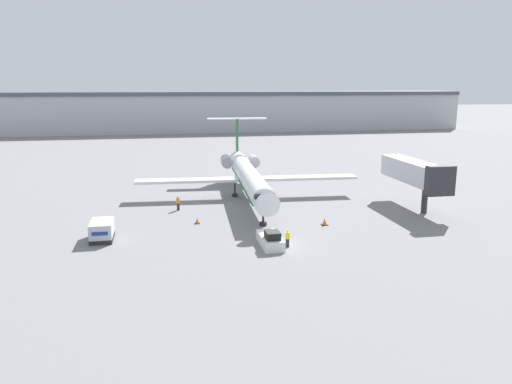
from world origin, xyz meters
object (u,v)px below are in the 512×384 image
at_px(luggage_cart, 102,230).
at_px(worker_near_tug, 287,238).
at_px(traffic_cone_left, 197,221).
at_px(pushback_tug, 270,240).
at_px(traffic_cone_right, 325,222).
at_px(airplane_main, 248,174).
at_px(worker_by_wing, 178,203).
at_px(jet_bridge, 415,173).

xyz_separation_m(luggage_cart, worker_near_tug, (17.43, -5.78, -0.06)).
bearing_deg(traffic_cone_left, pushback_tug, -55.60).
bearing_deg(traffic_cone_right, worker_near_tug, -131.91).
distance_m(pushback_tug, worker_near_tug, 1.67).
bearing_deg(airplane_main, worker_near_tug, -90.16).
height_order(airplane_main, traffic_cone_right, airplane_main).
xyz_separation_m(worker_by_wing, jet_bridge, (28.83, -4.35, 3.53)).
xyz_separation_m(worker_near_tug, traffic_cone_left, (-7.74, 9.82, -0.58)).
relative_size(pushback_tug, worker_near_tug, 2.76).
bearing_deg(jet_bridge, worker_by_wing, 171.41).
distance_m(traffic_cone_left, traffic_cone_right, 14.03).
relative_size(airplane_main, pushback_tug, 7.04).
relative_size(luggage_cart, traffic_cone_right, 4.89).
height_order(worker_by_wing, traffic_cone_left, worker_by_wing).
xyz_separation_m(worker_by_wing, traffic_cone_left, (1.81, -6.46, -0.62)).
bearing_deg(pushback_tug, traffic_cone_left, 124.40).
height_order(luggage_cart, traffic_cone_right, luggage_cart).
distance_m(pushback_tug, traffic_cone_right, 9.45).
height_order(worker_near_tug, traffic_cone_left, worker_near_tug).
xyz_separation_m(airplane_main, pushback_tug, (-1.56, -21.08, -2.52)).
distance_m(airplane_main, worker_near_tug, 21.90).
relative_size(worker_near_tug, jet_bridge, 0.13).
distance_m(airplane_main, traffic_cone_right, 16.52).
height_order(pushback_tug, traffic_cone_right, pushback_tug).
xyz_separation_m(worker_near_tug, traffic_cone_right, (5.90, 6.57, -0.51)).
distance_m(pushback_tug, luggage_cart, 16.73).
bearing_deg(traffic_cone_right, luggage_cart, -178.05).
xyz_separation_m(airplane_main, worker_by_wing, (-9.62, -5.50, -2.21)).
height_order(pushback_tug, traffic_cone_left, pushback_tug).
bearing_deg(traffic_cone_right, worker_by_wing, 147.86).
distance_m(pushback_tug, jet_bridge, 23.92).
height_order(pushback_tug, worker_near_tug, pushback_tug).
height_order(traffic_cone_left, traffic_cone_right, traffic_cone_right).
distance_m(luggage_cart, traffic_cone_right, 23.35).
bearing_deg(worker_by_wing, worker_near_tug, -59.59).
distance_m(airplane_main, pushback_tug, 21.29).
xyz_separation_m(luggage_cart, traffic_cone_left, (9.69, 4.04, -0.64)).
relative_size(worker_by_wing, traffic_cone_right, 2.28).
bearing_deg(jet_bridge, traffic_cone_left, -175.53).
bearing_deg(pushback_tug, worker_by_wing, 117.34).
relative_size(airplane_main, luggage_cart, 8.72).
bearing_deg(worker_by_wing, traffic_cone_right, -32.14).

